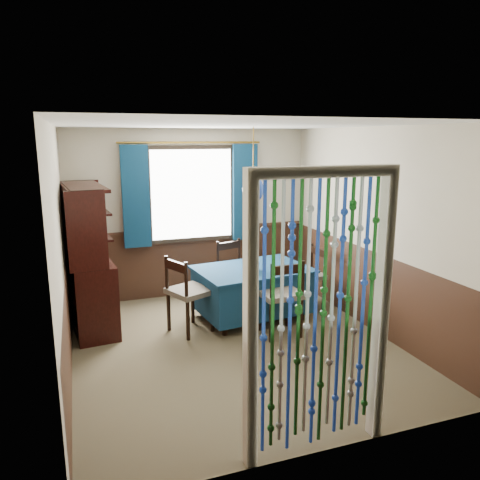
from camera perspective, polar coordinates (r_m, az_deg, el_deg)
name	(u,v)px	position (r m, az deg, el deg)	size (l,w,h in m)	color
floor	(234,345)	(5.58, -0.69, -12.74)	(4.00, 4.00, 0.00)	brown
ceiling	(234,125)	(5.05, -0.77, 13.88)	(4.00, 4.00, 0.00)	silver
wall_back	(191,214)	(7.06, -5.96, 3.21)	(3.60, 3.60, 0.00)	beige
wall_front	(324,298)	(3.41, 10.22, -6.95)	(3.60, 3.60, 0.00)	beige
wall_left	(61,254)	(4.92, -21.02, -1.60)	(4.00, 4.00, 0.00)	beige
wall_right	(372,230)	(5.99, 15.82, 1.14)	(4.00, 4.00, 0.00)	beige
wainscot_back	(193,262)	(7.21, -5.80, -2.71)	(3.60, 3.60, 0.00)	#382015
wainscot_front	(319,392)	(3.73, 9.64, -17.81)	(3.60, 3.60, 0.00)	#382015
wainscot_left	(68,325)	(5.14, -20.20, -9.74)	(4.00, 4.00, 0.00)	#382015
wainscot_right	(368,288)	(6.16, 15.29, -5.72)	(4.00, 4.00, 0.00)	#382015
window	(192,194)	(6.97, -5.92, 5.58)	(1.32, 0.12, 1.42)	black
doorway	(319,321)	(3.53, 9.61, -9.72)	(1.16, 0.12, 2.18)	silver
dining_table	(252,289)	(6.23, 1.53, -5.98)	(1.56, 1.17, 0.69)	navy
chair_near	(281,295)	(5.70, 5.03, -6.71)	(0.48, 0.46, 0.96)	black
chair_far	(235,271)	(6.75, -0.64, -3.79)	(0.56, 0.54, 0.92)	black
chair_left	(188,292)	(5.80, -6.38, -6.37)	(0.61, 0.62, 0.96)	black
chair_right	(309,275)	(6.69, 8.38, -4.28)	(0.44, 0.46, 0.88)	black
sideboard	(89,279)	(6.23, -17.98, -4.51)	(0.62, 1.42, 1.81)	black
pendant_lamp	(253,189)	(5.95, 1.61, 6.21)	(0.27, 0.27, 0.94)	olive
vase_table	(251,263)	(6.01, 1.37, -2.79)	(0.20, 0.20, 0.21)	navy
bowl_shelf	(91,233)	(5.82, -17.72, 0.81)	(0.19, 0.19, 0.05)	beige
vase_sideboard	(91,245)	(6.43, -17.75, -0.62)	(0.16, 0.16, 0.16)	beige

